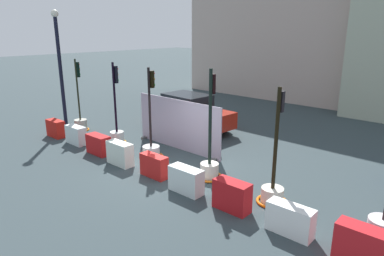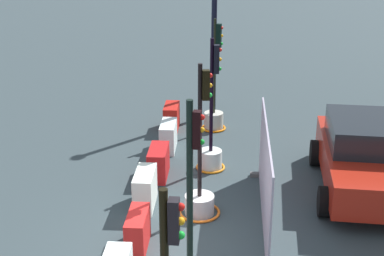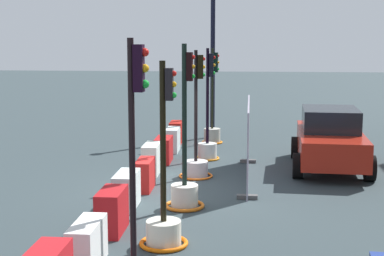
% 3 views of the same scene
% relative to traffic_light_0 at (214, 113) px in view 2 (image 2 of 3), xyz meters
% --- Properties ---
extents(ground_plane, '(120.00, 120.00, 0.00)m').
position_rel_traffic_light_0_xyz_m(ground_plane, '(6.92, -0.41, -0.55)').
color(ground_plane, '#313E41').
extents(traffic_light_0, '(0.79, 0.79, 3.52)m').
position_rel_traffic_light_0_xyz_m(traffic_light_0, '(0.00, 0.00, 0.00)').
color(traffic_light_0, '#B1B0A3').
rests_on(traffic_light_0, ground_plane).
extents(traffic_light_1, '(0.79, 0.79, 3.55)m').
position_rel_traffic_light_0_xyz_m(traffic_light_1, '(2.99, 0.05, 0.04)').
color(traffic_light_1, silver).
rests_on(traffic_light_1, ground_plane).
extents(traffic_light_2, '(0.95, 0.95, 3.52)m').
position_rel_traffic_light_0_xyz_m(traffic_light_2, '(5.44, -0.09, -0.03)').
color(traffic_light_2, beige).
rests_on(traffic_light_2, ground_plane).
extents(construction_barrier_0, '(1.04, 0.46, 0.80)m').
position_rel_traffic_light_0_xyz_m(construction_barrier_0, '(0.10, -1.35, -0.15)').
color(construction_barrier_0, '#B51912').
rests_on(construction_barrier_0, ground_plane).
extents(construction_barrier_1, '(1.10, 0.44, 0.81)m').
position_rel_traffic_light_0_xyz_m(construction_barrier_1, '(1.77, -1.25, -0.15)').
color(construction_barrier_1, silver).
rests_on(construction_barrier_1, ground_plane).
extents(construction_barrier_2, '(1.11, 0.49, 0.79)m').
position_rel_traffic_light_0_xyz_m(construction_barrier_2, '(3.59, -1.29, -0.16)').
color(construction_barrier_2, '#B21718').
rests_on(construction_barrier_2, ground_plane).
extents(construction_barrier_3, '(1.13, 0.46, 0.86)m').
position_rel_traffic_light_0_xyz_m(construction_barrier_3, '(5.18, -1.39, -0.12)').
color(construction_barrier_3, silver).
rests_on(construction_barrier_3, ground_plane).
extents(construction_barrier_4, '(1.06, 0.41, 0.78)m').
position_rel_traffic_light_0_xyz_m(construction_barrier_4, '(6.94, -1.26, -0.16)').
color(construction_barrier_4, red).
rests_on(construction_barrier_4, ground_plane).
extents(car_red_compact, '(4.58, 2.39, 1.78)m').
position_rel_traffic_light_0_xyz_m(car_red_compact, '(3.91, 3.76, 0.35)').
color(car_red_compact, '#A31F12').
rests_on(car_red_compact, ground_plane).
extents(street_lamp_post, '(0.36, 0.36, 5.78)m').
position_rel_traffic_light_0_xyz_m(street_lamp_post, '(-1.35, -0.09, 2.77)').
color(street_lamp_post, black).
rests_on(street_lamp_post, ground_plane).
extents(site_fence_panel, '(4.62, 0.50, 2.11)m').
position_rel_traffic_light_0_xyz_m(site_fence_panel, '(5.48, 1.35, 0.46)').
color(site_fence_panel, '#9D94AA').
rests_on(site_fence_panel, ground_plane).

